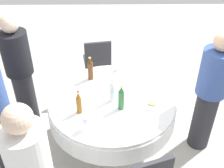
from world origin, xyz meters
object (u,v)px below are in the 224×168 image
(wine_glass_south, at_px, (86,120))
(chair_north, at_px, (97,60))
(person_front, at_px, (210,93))
(dining_table, at_px, (112,109))
(bottle_green_inner, at_px, (121,98))
(plate_left, at_px, (105,90))
(bottle_brown_front, at_px, (90,69))
(plate_rear, at_px, (153,104))
(bottle_clear_south, at_px, (112,91))
(person_outer, at_px, (20,73))
(wine_glass_east, at_px, (120,63))
(bottle_amber_outer, at_px, (79,103))

(wine_glass_south, height_order, chair_north, wine_glass_south)
(chair_north, bearing_deg, person_front, -52.89)
(dining_table, bearing_deg, wine_glass_south, -119.61)
(bottle_green_inner, distance_m, wine_glass_south, 0.48)
(plate_left, relative_size, person_front, 0.16)
(bottle_brown_front, height_order, plate_rear, bottle_brown_front)
(bottle_clear_south, bearing_deg, person_outer, 158.67)
(person_outer, bearing_deg, chair_north, -28.32)
(bottle_brown_front, height_order, person_front, person_front)
(bottle_clear_south, relative_size, chair_north, 0.32)
(wine_glass_east, relative_size, person_outer, 0.09)
(bottle_brown_front, relative_size, person_front, 0.20)
(wine_glass_east, bearing_deg, dining_table, -100.41)
(plate_rear, bearing_deg, chair_north, 116.20)
(dining_table, relative_size, chair_north, 1.70)
(wine_glass_south, bearing_deg, bottle_green_inner, 40.15)
(dining_table, height_order, chair_north, chair_north)
(plate_left, bearing_deg, wine_glass_south, -106.54)
(wine_glass_south, relative_size, plate_left, 0.62)
(wine_glass_east, xyz_separation_m, plate_rear, (0.34, -0.74, -0.09))
(bottle_clear_south, xyz_separation_m, plate_left, (-0.08, 0.18, -0.12))
(bottle_brown_front, bearing_deg, plate_left, -55.26)
(dining_table, xyz_separation_m, bottle_green_inner, (0.10, -0.16, 0.29))
(bottle_amber_outer, relative_size, chair_north, 0.33)
(bottle_brown_front, bearing_deg, dining_table, -57.58)
(wine_glass_south, height_order, plate_left, wine_glass_south)
(bottle_amber_outer, distance_m, person_outer, 1.01)
(bottle_green_inner, xyz_separation_m, bottle_brown_front, (-0.36, 0.58, 0.00))
(bottle_green_inner, bearing_deg, wine_glass_south, -139.85)
(wine_glass_east, bearing_deg, person_front, -32.68)
(bottle_amber_outer, relative_size, wine_glass_south, 1.83)
(person_front, bearing_deg, bottle_amber_outer, -81.46)
(bottle_brown_front, distance_m, bottle_clear_south, 0.51)
(bottle_green_inner, relative_size, bottle_clear_south, 1.09)
(plate_left, bearing_deg, bottle_brown_front, 124.74)
(bottle_amber_outer, bearing_deg, bottle_green_inner, 7.14)
(person_front, xyz_separation_m, chair_north, (-1.33, 1.25, -0.30))
(wine_glass_east, height_order, person_outer, person_outer)
(plate_left, relative_size, person_outer, 0.16)
(dining_table, xyz_separation_m, plate_left, (-0.08, 0.15, 0.15))
(bottle_clear_south, distance_m, wine_glass_east, 0.67)
(bottle_clear_south, height_order, plate_left, bottle_clear_south)
(plate_left, bearing_deg, bottle_clear_south, -64.78)
(bottle_amber_outer, bearing_deg, wine_glass_east, 61.07)
(bottle_green_inner, xyz_separation_m, bottle_clear_south, (-0.10, 0.14, -0.01))
(wine_glass_south, xyz_separation_m, plate_left, (0.18, 0.62, -0.10))
(bottle_green_inner, bearing_deg, dining_table, 120.89)
(bottle_amber_outer, xyz_separation_m, plate_rear, (0.81, 0.11, -0.12))
(bottle_brown_front, distance_m, wine_glass_east, 0.44)
(bottle_clear_south, height_order, plate_rear, bottle_clear_south)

